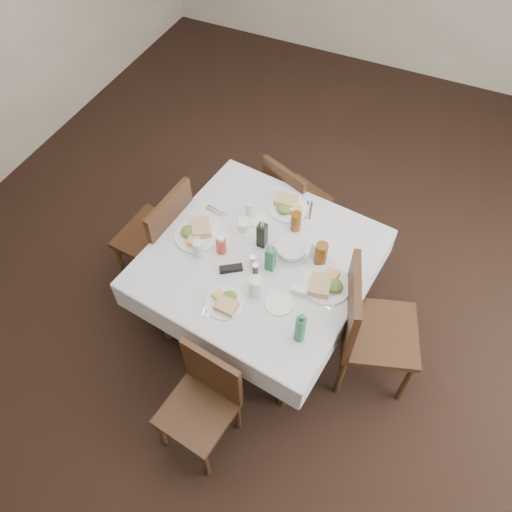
% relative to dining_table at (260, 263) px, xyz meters
% --- Properties ---
extents(ground_plane, '(7.00, 7.00, 0.00)m').
position_rel_dining_table_xyz_m(ground_plane, '(0.20, 0.22, -0.68)').
color(ground_plane, black).
extents(room_shell, '(6.04, 7.04, 2.80)m').
position_rel_dining_table_xyz_m(room_shell, '(0.20, 0.22, 1.03)').
color(room_shell, '#BAAC97').
rests_on(room_shell, ground).
extents(dining_table, '(1.49, 1.49, 0.76)m').
position_rel_dining_table_xyz_m(dining_table, '(0.00, 0.00, 0.00)').
color(dining_table, '#321E0D').
rests_on(dining_table, ground).
extents(chair_north, '(0.53, 0.53, 0.86)m').
position_rel_dining_table_xyz_m(chair_north, '(-0.10, 0.80, -0.19)').
color(chair_north, '#321E0D').
rests_on(chair_north, ground).
extents(chair_south, '(0.44, 0.44, 0.83)m').
position_rel_dining_table_xyz_m(chair_south, '(0.04, -0.87, -0.21)').
color(chair_south, '#321E0D').
rests_on(chair_south, ground).
extents(chair_east, '(0.60, 0.60, 1.01)m').
position_rel_dining_table_xyz_m(chair_east, '(0.76, -0.08, -0.11)').
color(chair_east, '#321E0D').
rests_on(chair_east, ground).
extents(chair_west, '(0.49, 0.49, 0.97)m').
position_rel_dining_table_xyz_m(chair_west, '(-0.78, 0.04, -0.13)').
color(chair_west, '#321E0D').
rests_on(chair_west, ground).
extents(meal_north, '(0.28, 0.28, 0.06)m').
position_rel_dining_table_xyz_m(meal_north, '(-0.00, 0.45, 0.10)').
color(meal_north, white).
rests_on(meal_north, dining_table).
extents(meal_south, '(0.24, 0.24, 0.05)m').
position_rel_dining_table_xyz_m(meal_south, '(-0.04, -0.41, 0.10)').
color(meal_south, white).
rests_on(meal_south, dining_table).
extents(meal_east, '(0.30, 0.30, 0.06)m').
position_rel_dining_table_xyz_m(meal_east, '(0.46, -0.05, 0.11)').
color(meal_east, white).
rests_on(meal_east, dining_table).
extents(meal_west, '(0.29, 0.29, 0.06)m').
position_rel_dining_table_xyz_m(meal_west, '(-0.45, -0.02, 0.10)').
color(meal_west, white).
rests_on(meal_west, dining_table).
extents(side_plate_a, '(0.18, 0.18, 0.01)m').
position_rel_dining_table_xyz_m(side_plate_a, '(-0.19, 0.28, 0.09)').
color(side_plate_a, white).
rests_on(side_plate_a, dining_table).
extents(side_plate_b, '(0.17, 0.17, 0.01)m').
position_rel_dining_table_xyz_m(side_plate_b, '(0.25, -0.28, 0.09)').
color(side_plate_b, white).
rests_on(side_plate_b, dining_table).
extents(water_n, '(0.06, 0.06, 0.12)m').
position_rel_dining_table_xyz_m(water_n, '(-0.20, 0.29, 0.14)').
color(water_n, silver).
rests_on(water_n, dining_table).
extents(water_s, '(0.08, 0.08, 0.15)m').
position_rel_dining_table_xyz_m(water_s, '(0.09, -0.27, 0.15)').
color(water_s, silver).
rests_on(water_s, dining_table).
extents(water_e, '(0.08, 0.08, 0.14)m').
position_rel_dining_table_xyz_m(water_e, '(0.32, 0.15, 0.15)').
color(water_e, silver).
rests_on(water_e, dining_table).
extents(water_w, '(0.07, 0.07, 0.12)m').
position_rel_dining_table_xyz_m(water_w, '(-0.35, -0.15, 0.14)').
color(water_w, silver).
rests_on(water_w, dining_table).
extents(iced_tea_a, '(0.07, 0.07, 0.14)m').
position_rel_dining_table_xyz_m(iced_tea_a, '(0.12, 0.31, 0.15)').
color(iced_tea_a, brown).
rests_on(iced_tea_a, dining_table).
extents(iced_tea_b, '(0.08, 0.08, 0.16)m').
position_rel_dining_table_xyz_m(iced_tea_b, '(0.36, 0.12, 0.16)').
color(iced_tea_b, brown).
rests_on(iced_tea_b, dining_table).
extents(bread_basket, '(0.21, 0.21, 0.07)m').
position_rel_dining_table_xyz_m(bread_basket, '(0.17, 0.10, 0.11)').
color(bread_basket, silver).
rests_on(bread_basket, dining_table).
extents(oil_cruet_dark, '(0.06, 0.06, 0.24)m').
position_rel_dining_table_xyz_m(oil_cruet_dark, '(-0.03, 0.09, 0.18)').
color(oil_cruet_dark, black).
rests_on(oil_cruet_dark, dining_table).
extents(oil_cruet_green, '(0.06, 0.06, 0.23)m').
position_rel_dining_table_xyz_m(oil_cruet_green, '(0.10, -0.06, 0.18)').
color(oil_cruet_green, '#216840').
rests_on(oil_cruet_green, dining_table).
extents(ketchup_bottle, '(0.06, 0.06, 0.14)m').
position_rel_dining_table_xyz_m(ketchup_bottle, '(-0.24, -0.07, 0.14)').
color(ketchup_bottle, '#B8331F').
rests_on(ketchup_bottle, dining_table).
extents(salt_shaker, '(0.04, 0.04, 0.08)m').
position_rel_dining_table_xyz_m(salt_shaker, '(-0.01, -0.08, 0.12)').
color(salt_shaker, white).
rests_on(salt_shaker, dining_table).
extents(pepper_shaker, '(0.04, 0.04, 0.08)m').
position_rel_dining_table_xyz_m(pepper_shaker, '(0.03, -0.13, 0.12)').
color(pepper_shaker, '#412519').
rests_on(pepper_shaker, dining_table).
extents(coffee_mug, '(0.12, 0.12, 0.08)m').
position_rel_dining_table_xyz_m(coffee_mug, '(-0.18, 0.14, 0.12)').
color(coffee_mug, white).
rests_on(coffee_mug, dining_table).
extents(sunglasses, '(0.15, 0.12, 0.03)m').
position_rel_dining_table_xyz_m(sunglasses, '(-0.12, -0.17, 0.10)').
color(sunglasses, black).
rests_on(sunglasses, dining_table).
extents(green_bottle, '(0.06, 0.06, 0.24)m').
position_rel_dining_table_xyz_m(green_bottle, '(0.44, -0.44, 0.18)').
color(green_bottle, '#216840').
rests_on(green_bottle, dining_table).
extents(sugar_caddy, '(0.10, 0.06, 0.05)m').
position_rel_dining_table_xyz_m(sugar_caddy, '(0.33, -0.15, 0.10)').
color(sugar_caddy, white).
rests_on(sugar_caddy, dining_table).
extents(cutlery_n, '(0.08, 0.18, 0.01)m').
position_rel_dining_table_xyz_m(cutlery_n, '(0.14, 0.49, 0.08)').
color(cutlery_n, silver).
rests_on(cutlery_n, dining_table).
extents(cutlery_s, '(0.08, 0.19, 0.01)m').
position_rel_dining_table_xyz_m(cutlery_s, '(-0.12, -0.45, 0.08)').
color(cutlery_s, silver).
rests_on(cutlery_s, dining_table).
extents(cutlery_e, '(0.21, 0.11, 0.01)m').
position_rel_dining_table_xyz_m(cutlery_e, '(0.45, -0.15, 0.08)').
color(cutlery_e, silver).
rests_on(cutlery_e, dining_table).
extents(cutlery_w, '(0.17, 0.07, 0.01)m').
position_rel_dining_table_xyz_m(cutlery_w, '(-0.42, 0.22, 0.08)').
color(cutlery_w, silver).
rests_on(cutlery_w, dining_table).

